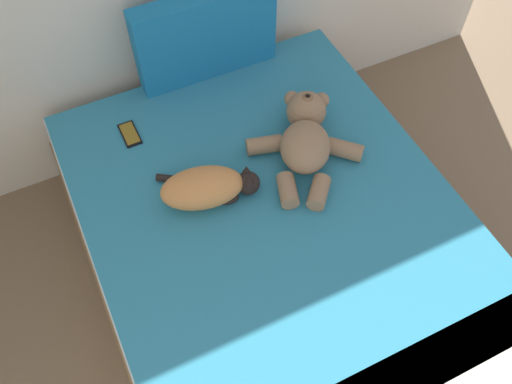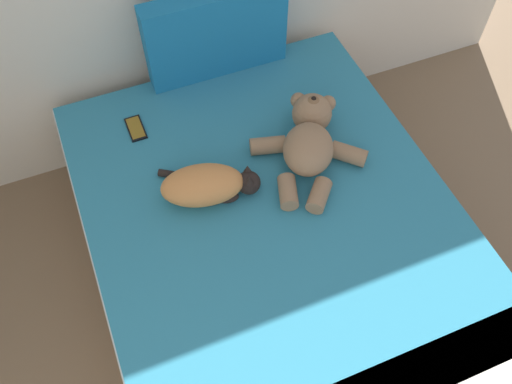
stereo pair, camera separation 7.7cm
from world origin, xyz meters
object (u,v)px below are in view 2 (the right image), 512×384
(cat, at_px, (207,185))
(teddy_bear, at_px, (309,140))
(cell_phone, at_px, (136,128))
(patterned_cushion, at_px, (216,34))
(bed, at_px, (275,251))

(cat, xyz_separation_m, teddy_bear, (0.48, 0.05, 0.01))
(teddy_bear, bearing_deg, cell_phone, 148.22)
(patterned_cushion, xyz_separation_m, teddy_bear, (0.18, -0.65, -0.13))
(patterned_cushion, relative_size, teddy_bear, 1.16)
(cat, bearing_deg, cell_phone, 111.75)
(cat, height_order, cell_phone, cat)
(patterned_cushion, xyz_separation_m, cat, (-0.30, -0.70, -0.14))
(patterned_cushion, height_order, cell_phone, patterned_cushion)
(bed, bearing_deg, teddy_bear, 45.35)
(bed, xyz_separation_m, teddy_bear, (0.27, 0.27, 0.35))
(teddy_bear, bearing_deg, cat, -173.70)
(bed, distance_m, teddy_bear, 0.52)
(bed, distance_m, cat, 0.46)
(cell_phone, bearing_deg, patterned_cushion, 25.59)
(bed, height_order, cell_phone, cell_phone)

